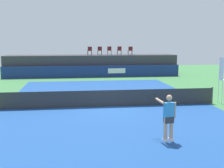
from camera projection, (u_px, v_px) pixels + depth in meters
ground_plane at (103, 97)px, 19.84m from camera, size 48.00×48.00×0.00m
court_inner at (109, 106)px, 16.90m from camera, size 12.00×22.00×0.00m
sponsor_wall at (93, 72)px, 30.05m from camera, size 18.00×0.22×1.20m
spectator_platform at (92, 65)px, 31.74m from camera, size 18.00×2.80×2.20m
spectator_chair_far_left at (90, 50)px, 31.26m from camera, size 0.46×0.46×0.89m
spectator_chair_left at (100, 50)px, 31.66m from camera, size 0.45×0.45×0.89m
spectator_chair_center at (109, 50)px, 31.97m from camera, size 0.47×0.47×0.89m
spectator_chair_right at (119, 50)px, 32.09m from camera, size 0.46×0.46×0.89m
spectator_chair_far_right at (130, 50)px, 31.68m from camera, size 0.44×0.44×0.89m
umpire_chair at (223, 77)px, 17.53m from camera, size 0.47×0.47×2.76m
tennis_net at (109, 98)px, 16.83m from camera, size 12.40×0.02×0.95m
net_post_far at (212, 95)px, 17.62m from camera, size 0.10×0.10×1.00m
tennis_player at (168, 116)px, 10.97m from camera, size 0.83×1.12×1.77m
tennis_ball at (159, 104)px, 17.52m from camera, size 0.07×0.07×0.07m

